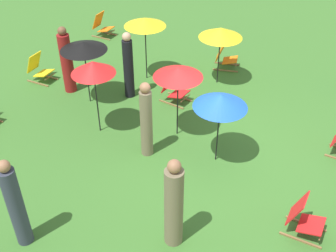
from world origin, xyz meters
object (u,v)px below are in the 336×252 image
Objects in this scene: person_0 at (16,205)px; umbrella_3 at (178,72)px; person_4 at (128,66)px; deckchair_8 at (102,26)px; person_1 at (146,121)px; umbrella_4 at (83,46)px; deckchair_5 at (304,218)px; umbrella_1 at (221,33)px; deckchair_3 at (225,57)px; umbrella_2 at (221,101)px; person_3 at (67,62)px; person_2 at (174,205)px; umbrella_0 at (93,68)px; deckchair_6 at (174,89)px; umbrella_5 at (145,22)px; deckchair_4 at (39,69)px.

umbrella_3 is at bearing 175.05° from person_0.
person_4 reaches higher than umbrella_3.
person_1 reaches higher than deckchair_8.
umbrella_4 is (-3.76, -1.99, 1.25)m from deckchair_8.
umbrella_1 reaches higher than deckchair_5.
deckchair_5 is at bearing -160.91° from deckchair_3.
umbrella_3 is at bearing 66.94° from umbrella_2.
deckchair_8 is 4.19m from person_4.
person_3 is at bearing -142.12° from person_0.
umbrella_3 is 0.95× the size of person_2.
umbrella_4 is 5.19m from person_2.
person_2 is at bearing -126.66° from umbrella_0.
umbrella_2 is (0.19, -2.93, -0.18)m from umbrella_0.
deckchair_3 is at bearing 6.27° from umbrella_1.
deckchair_6 is at bearing -122.98° from deckchair_8.
umbrella_0 is 1.03× the size of person_1.
person_1 is 2.53m from person_2.
deckchair_5 is at bearing -109.02° from umbrella_4.
umbrella_4 reaches higher than deckchair_5.
umbrella_5 is at bearing -171.09° from person_3.
umbrella_1 is 0.89× the size of person_2.
person_0 reaches higher than umbrella_4.
deckchair_3 is 1.02× the size of deckchair_8.
person_3 reaches higher than umbrella_1.
person_2 is at bearing -167.72° from umbrella_1.
deckchair_3 is 3.91m from umbrella_3.
umbrella_0 reaches higher than umbrella_5.
umbrella_5 is 1.35m from person_4.
deckchair_6 is 4.70m from person_2.
person_1 is 2.53m from person_4.
deckchair_3 is at bearing -80.72° from person_2.
umbrella_2 is at bearing 157.84° from person_0.
umbrella_4 is at bearing 128.33° from person_3.
deckchair_5 is at bearing -143.93° from umbrella_1.
umbrella_2 is at bearing -126.31° from deckchair_8.
umbrella_0 is 2.33m from person_3.
deckchair_3 and deckchair_5 have the same top height.
deckchair_5 is 3.96m from umbrella_3.
deckchair_4 is 4.03m from deckchair_6.
person_4 is (-2.66, 1.81, 0.53)m from deckchair_3.
person_2 reaches higher than umbrella_5.
deckchair_4 is 0.49× the size of umbrella_2.
person_1 is (-5.03, -4.40, 0.53)m from deckchair_8.
person_4 is (2.79, 5.19, 0.53)m from deckchair_5.
umbrella_1 is at bearing -27.42° from umbrella_0.
person_0 is (-5.40, 0.47, 0.53)m from deckchair_6.
deckchair_5 and deckchair_8 have the same top height.
umbrella_1 reaches higher than deckchair_3.
umbrella_5 is at bearing -59.76° from person_2.
umbrella_0 is 1.00× the size of person_2.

